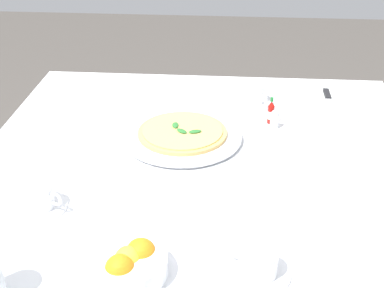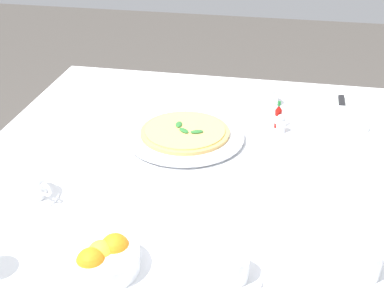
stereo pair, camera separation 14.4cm
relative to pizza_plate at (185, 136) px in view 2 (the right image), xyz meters
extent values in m
cube|color=white|center=(0.12, 0.06, -0.02)|extent=(1.20, 1.20, 0.02)
cube|color=white|center=(0.12, -0.53, -0.17)|extent=(1.20, 0.01, 0.28)
cube|color=white|center=(-0.48, 0.06, -0.17)|extent=(0.01, 1.20, 0.28)
cylinder|color=brown|center=(-0.39, -0.44, -0.39)|extent=(0.06, 0.06, 0.71)
cylinder|color=brown|center=(-0.39, 0.57, -0.39)|extent=(0.06, 0.06, 0.71)
cylinder|color=white|center=(0.00, 0.00, -0.01)|extent=(0.20, 0.20, 0.01)
cylinder|color=white|center=(0.00, 0.00, 0.00)|extent=(0.33, 0.33, 0.01)
cylinder|color=#DBAD60|center=(0.00, 0.00, 0.01)|extent=(0.25, 0.25, 0.01)
cylinder|color=#EAC66B|center=(0.00, 0.00, 0.02)|extent=(0.23, 0.23, 0.00)
ellipsoid|color=#2D7533|center=(0.01, 0.00, 0.02)|extent=(0.04, 0.04, 0.01)
ellipsoid|color=#2D7533|center=(0.01, 0.04, 0.02)|extent=(0.03, 0.04, 0.01)
ellipsoid|color=#2D7533|center=(-0.02, -0.02, 0.02)|extent=(0.04, 0.02, 0.01)
cylinder|color=white|center=(0.53, 0.19, -0.01)|extent=(0.13, 0.13, 0.01)
cylinder|color=white|center=(0.53, 0.19, 0.02)|extent=(0.08, 0.08, 0.05)
torus|color=white|center=(0.50, 0.15, 0.02)|extent=(0.02, 0.03, 0.03)
cylinder|color=black|center=(0.53, 0.19, 0.04)|extent=(0.07, 0.07, 0.00)
cylinder|color=white|center=(0.47, 0.44, -0.01)|extent=(0.13, 0.13, 0.01)
cylinder|color=white|center=(0.47, 0.44, 0.03)|extent=(0.08, 0.08, 0.06)
cylinder|color=black|center=(0.47, 0.44, 0.05)|extent=(0.07, 0.07, 0.00)
cylinder|color=white|center=(0.35, -0.30, -0.01)|extent=(0.13, 0.13, 0.01)
cylinder|color=white|center=(0.35, -0.30, 0.02)|extent=(0.08, 0.08, 0.06)
torus|color=white|center=(0.37, -0.25, 0.03)|extent=(0.02, 0.04, 0.03)
cylinder|color=black|center=(0.35, -0.30, 0.05)|extent=(0.07, 0.07, 0.00)
cylinder|color=white|center=(-0.27, 0.21, -0.01)|extent=(0.13, 0.13, 0.01)
cylinder|color=white|center=(-0.27, 0.21, 0.02)|extent=(0.08, 0.08, 0.06)
torus|color=white|center=(-0.23, 0.23, 0.03)|extent=(0.03, 0.03, 0.03)
cylinder|color=black|center=(-0.27, 0.21, 0.05)|extent=(0.07, 0.07, 0.00)
cube|color=white|center=(-0.25, 0.44, 0.00)|extent=(0.23, 0.14, 0.02)
cube|color=silver|center=(-0.20, 0.44, 0.01)|extent=(0.12, 0.02, 0.01)
cube|color=black|center=(-0.30, 0.44, 0.01)|extent=(0.08, 0.02, 0.01)
cylinder|color=white|center=(0.55, -0.05, 0.01)|extent=(0.15, 0.15, 0.04)
sphere|color=orange|center=(0.57, -0.06, 0.03)|extent=(0.06, 0.06, 0.06)
sphere|color=orange|center=(0.53, -0.03, 0.03)|extent=(0.06, 0.06, 0.06)
sphere|color=yellow|center=(0.55, -0.05, 0.03)|extent=(0.05, 0.05, 0.05)
cylinder|color=#B7140F|center=(-0.13, 0.25, 0.02)|extent=(0.02, 0.02, 0.05)
cylinder|color=white|center=(-0.13, 0.25, 0.02)|extent=(0.02, 0.02, 0.02)
cone|color=#B7140F|center=(-0.13, 0.25, 0.05)|extent=(0.02, 0.02, 0.02)
cylinder|color=#1E722D|center=(-0.13, 0.25, 0.07)|extent=(0.01, 0.01, 0.01)
cylinder|color=white|center=(-0.10, 0.26, 0.01)|extent=(0.03, 0.03, 0.04)
cylinder|color=white|center=(-0.10, 0.26, 0.00)|extent=(0.02, 0.02, 0.03)
sphere|color=silver|center=(-0.10, 0.26, 0.03)|extent=(0.02, 0.02, 0.02)
cylinder|color=white|center=(-0.15, 0.24, 0.01)|extent=(0.03, 0.03, 0.04)
cylinder|color=#38332D|center=(-0.15, 0.24, 0.00)|extent=(0.02, 0.02, 0.03)
sphere|color=silver|center=(-0.15, 0.24, 0.03)|extent=(0.02, 0.02, 0.02)
camera|label=1|loc=(1.31, 0.13, 0.71)|focal=49.81mm
camera|label=2|loc=(1.29, 0.27, 0.71)|focal=49.81mm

